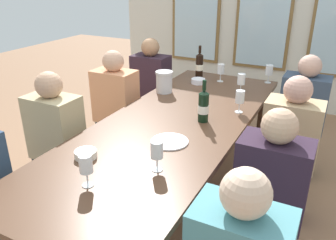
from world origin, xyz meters
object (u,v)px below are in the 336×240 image
(wine_glass_3, at_px, (269,70))
(seated_person_1, at_px, (301,120))
(wine_bottle_1, at_px, (199,65))
(tasting_bowl_0, at_px, (198,81))
(wine_bottle_0, at_px, (203,106))
(wine_glass_0, at_px, (240,98))
(tasting_bowl_1, at_px, (86,154))
(wine_glass_1, at_px, (241,80))
(wine_glass_4, at_px, (86,165))
(seated_person_0, at_px, (151,92))
(seated_person_3, at_px, (268,205))
(seated_person_7, at_px, (288,154))
(seated_person_6, at_px, (116,113))
(white_plate_0, at_px, (170,141))
(wine_glass_5, at_px, (157,151))
(metal_pitcher, at_px, (164,82))
(wine_glass_2, at_px, (221,70))
(seated_person_2, at_px, (58,147))
(dining_table, at_px, (173,130))

(wine_glass_3, bearing_deg, seated_person_1, -37.62)
(wine_bottle_1, relative_size, tasting_bowl_0, 2.40)
(wine_bottle_0, relative_size, wine_glass_0, 1.77)
(wine_bottle_0, height_order, tasting_bowl_1, wine_bottle_0)
(wine_glass_1, relative_size, wine_glass_4, 1.00)
(seated_person_0, height_order, seated_person_3, same)
(seated_person_7, bearing_deg, tasting_bowl_0, 146.64)
(wine_glass_0, bearing_deg, seated_person_0, 150.85)
(wine_bottle_0, bearing_deg, seated_person_0, 136.08)
(seated_person_3, distance_m, seated_person_6, 1.72)
(seated_person_1, bearing_deg, wine_glass_1, -166.76)
(white_plate_0, xyz_separation_m, tasting_bowl_0, (-0.31, 1.23, 0.02))
(wine_glass_5, bearing_deg, tasting_bowl_1, -171.13)
(tasting_bowl_1, bearing_deg, wine_glass_5, 8.87)
(wine_bottle_1, relative_size, seated_person_3, 0.29)
(wine_bottle_1, bearing_deg, seated_person_6, -122.82)
(metal_pitcher, xyz_separation_m, seated_person_1, (1.14, 0.42, -0.31))
(wine_glass_1, distance_m, wine_glass_2, 0.36)
(tasting_bowl_1, relative_size, wine_glass_2, 0.75)
(seated_person_0, bearing_deg, seated_person_2, -90.00)
(dining_table, distance_m, wine_glass_2, 1.12)
(wine_bottle_1, bearing_deg, wine_glass_3, 9.35)
(seated_person_1, bearing_deg, seated_person_0, 177.88)
(white_plate_0, relative_size, seated_person_6, 0.22)
(dining_table, relative_size, wine_bottle_0, 8.71)
(wine_glass_1, bearing_deg, seated_person_7, -46.37)
(wine_glass_0, relative_size, seated_person_1, 0.16)
(white_plate_0, relative_size, tasting_bowl_0, 1.83)
(wine_glass_2, height_order, seated_person_1, seated_person_1)
(white_plate_0, xyz_separation_m, wine_glass_4, (-0.15, -0.61, 0.11))
(wine_glass_1, xyz_separation_m, wine_glass_2, (-0.27, 0.24, -0.00))
(wine_bottle_1, distance_m, wine_glass_0, 0.99)
(wine_glass_5, bearing_deg, seated_person_1, 70.35)
(wine_glass_1, xyz_separation_m, wine_glass_4, (-0.28, -1.76, -0.00))
(white_plate_0, height_order, wine_glass_1, wine_glass_1)
(wine_glass_4, relative_size, seated_person_6, 0.16)
(wine_glass_0, relative_size, wine_glass_5, 1.00)
(wine_glass_3, bearing_deg, seated_person_2, -125.53)
(tasting_bowl_0, xyz_separation_m, tasting_bowl_1, (-0.04, -1.62, -0.00))
(dining_table, height_order, seated_person_6, seated_person_6)
(wine_glass_1, distance_m, seated_person_2, 1.64)
(white_plate_0, xyz_separation_m, wine_glass_0, (0.25, 0.69, 0.11))
(tasting_bowl_0, bearing_deg, wine_glass_5, -75.56)
(metal_pitcher, distance_m, wine_glass_1, 0.68)
(tasting_bowl_1, bearing_deg, wine_glass_3, 72.10)
(wine_bottle_1, xyz_separation_m, seated_person_7, (1.05, -0.86, -0.34))
(wine_glass_4, xyz_separation_m, seated_person_6, (-0.74, 1.29, -0.33))
(white_plate_0, xyz_separation_m, seated_person_2, (-0.89, -0.09, -0.22))
(metal_pitcher, bearing_deg, wine_glass_2, 57.45)
(seated_person_2, bearing_deg, tasting_bowl_0, 66.15)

